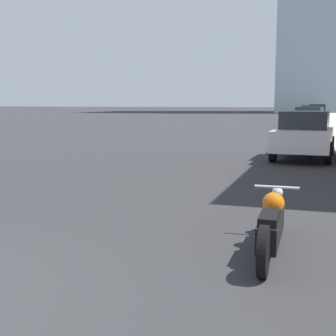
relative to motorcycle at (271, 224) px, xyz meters
name	(u,v)px	position (x,y,z in m)	size (l,w,h in m)	color
motorcycle	(271,224)	(0.00, 0.00, 0.00)	(0.62, 2.38, 0.72)	black
parked_car_white	(304,134)	(0.02, 10.61, 0.46)	(2.02, 4.51, 1.60)	silver
parked_car_silver	(309,121)	(-0.14, 23.32, 0.47)	(2.09, 4.10, 1.63)	#BCBCC1
parked_car_blue	(311,116)	(-0.31, 34.28, 0.48)	(2.11, 4.26, 1.66)	#1E3899
parked_car_black	(316,113)	(0.04, 44.91, 0.49)	(2.18, 3.97, 1.73)	black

